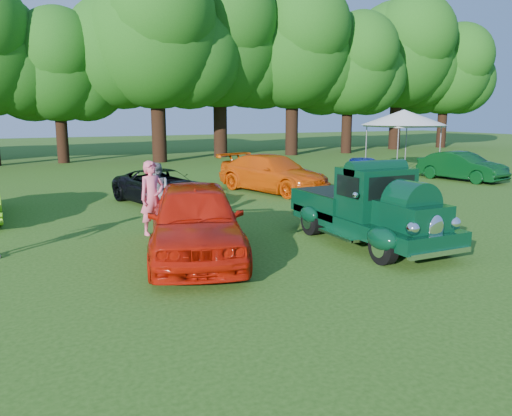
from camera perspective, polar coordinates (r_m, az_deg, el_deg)
name	(u,v)px	position (r m, az deg, el deg)	size (l,w,h in m)	color
ground	(317,260)	(10.84, 6.96, -5.96)	(120.00, 120.00, 0.00)	#264B11
hero_pickup	(369,210)	(12.33, 12.74, -0.25)	(2.21, 4.75, 1.85)	black
red_convertible	(195,220)	(10.89, -6.95, -1.38)	(1.96, 4.87, 1.66)	#B01507
back_car_black	(163,187)	(17.48, -10.63, 2.37)	(1.98, 4.30, 1.20)	black
back_car_orange	(273,173)	(19.95, 1.97, 3.97)	(2.05, 5.04, 1.46)	#D34807
back_car_blue	(364,172)	(21.58, 12.26, 4.04)	(1.54, 3.83, 1.31)	#0D1798
back_car_green	(461,166)	(25.15, 22.43, 4.43)	(1.40, 4.03, 1.33)	black
spectator_pink	(152,198)	(13.12, -11.77, 1.13)	(0.70, 0.46, 1.92)	#DA5973
spectator_grey	(157,192)	(14.77, -11.20, 1.80)	(0.83, 0.64, 1.70)	slate
canopy_tent	(404,118)	(27.70, 16.52, 9.85)	(4.57, 4.57, 3.28)	silver
tree_line	(129,46)	(33.83, -14.31, 17.45)	(65.48, 11.15, 12.26)	black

